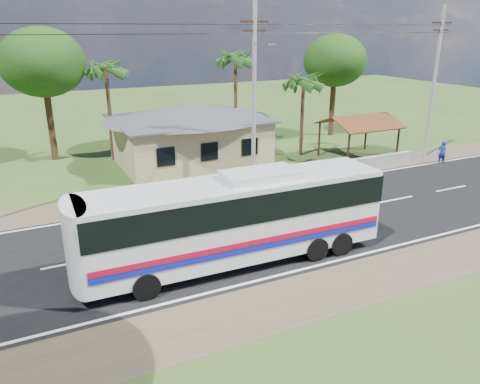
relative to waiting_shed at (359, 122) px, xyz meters
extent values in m
plane|color=#2C4E1B|center=(-13.00, -8.50, -2.73)|extent=(120.00, 120.00, 0.00)
cube|color=black|center=(-13.00, -8.50, -2.72)|extent=(120.00, 10.00, 0.02)
cube|color=brown|center=(-13.00, -2.00, -2.72)|extent=(120.00, 3.00, 0.01)
cube|color=brown|center=(-13.00, -15.00, -2.72)|extent=(120.00, 3.00, 0.01)
cube|color=silver|center=(-13.00, -3.80, -2.70)|extent=(120.00, 0.15, 0.01)
cube|color=silver|center=(-13.00, -13.20, -2.70)|extent=(120.00, 0.15, 0.01)
cube|color=silver|center=(-13.00, -8.50, -2.70)|extent=(120.00, 0.15, 0.01)
cube|color=#C7B584|center=(-12.00, 4.50, -1.13)|extent=(10.00, 8.00, 3.20)
cube|color=#4C4F54|center=(-12.00, 4.50, 0.52)|extent=(10.60, 8.60, 0.10)
pyramid|color=#4C4F54|center=(-12.00, 4.50, 1.67)|extent=(12.40, 10.00, 1.20)
cube|color=black|center=(-15.00, 0.48, -1.03)|extent=(1.20, 0.08, 1.20)
cube|color=black|center=(-12.00, 0.48, -1.03)|extent=(1.20, 0.08, 1.20)
cube|color=black|center=(-9.00, 0.48, -1.03)|extent=(1.20, 0.08, 1.20)
cylinder|color=#361E13|center=(-2.30, -1.80, -1.43)|extent=(0.16, 0.16, 2.60)
cylinder|color=#361E13|center=(-2.30, 1.80, -1.43)|extent=(0.16, 0.16, 2.60)
cylinder|color=#361E13|center=(2.30, -1.80, -1.43)|extent=(0.16, 0.16, 2.60)
cylinder|color=#361E13|center=(2.30, 1.80, -1.43)|extent=(0.16, 0.16, 2.60)
cube|color=brown|center=(0.00, -1.10, 0.17)|extent=(5.20, 2.28, 0.90)
cube|color=brown|center=(0.00, 1.10, 0.17)|extent=(5.20, 2.28, 0.90)
cube|color=#361E13|center=(0.00, 0.00, 0.52)|extent=(5.20, 0.12, 0.12)
cube|color=#9E9E99|center=(-1.00, -2.90, -2.28)|extent=(7.00, 0.30, 0.90)
cylinder|color=#9E9E99|center=(-10.00, -2.00, 2.77)|extent=(0.26, 0.26, 11.00)
cube|color=#361E13|center=(-10.00, -2.00, 7.07)|extent=(1.80, 0.12, 0.12)
cube|color=#361E13|center=(-10.00, -2.00, 6.57)|extent=(1.40, 0.10, 0.10)
cylinder|color=#9E9E99|center=(5.00, -2.00, 2.77)|extent=(0.26, 0.26, 11.00)
cube|color=#361E13|center=(5.00, -2.00, 7.07)|extent=(1.80, 0.12, 0.12)
cube|color=#361E13|center=(5.00, -2.00, 6.57)|extent=(1.40, 0.10, 0.10)
cylinder|color=gray|center=(-10.00, -3.00, 5.87)|extent=(0.08, 2.00, 0.08)
cube|color=gray|center=(-10.00, -4.00, 5.87)|extent=(0.50, 0.18, 0.12)
cylinder|color=black|center=(-18.00, -2.00, 6.87)|extent=(16.00, 0.02, 0.02)
cylinder|color=black|center=(-2.50, -2.00, 6.87)|extent=(15.00, 0.02, 0.02)
cylinder|color=#47301E|center=(-3.50, 2.50, 0.27)|extent=(0.28, 0.28, 6.00)
cylinder|color=#47301E|center=(-7.00, 7.00, 1.02)|extent=(0.28, 0.28, 7.50)
cylinder|color=#47301E|center=(-17.00, 7.50, 0.77)|extent=(0.28, 0.28, 7.00)
cylinder|color=#47301E|center=(-21.00, 9.50, 0.25)|extent=(0.50, 0.50, 5.95)
ellipsoid|color=#153A0F|center=(-21.00, 9.50, 4.42)|extent=(6.00, 6.00, 4.92)
cylinder|color=#47301E|center=(3.00, 7.50, 0.07)|extent=(0.50, 0.50, 5.60)
ellipsoid|color=#153A0F|center=(3.00, 7.50, 3.99)|extent=(5.60, 5.60, 4.59)
cube|color=silver|center=(-15.61, -11.43, -0.68)|extent=(12.68, 2.89, 3.16)
cube|color=black|center=(-15.61, -11.43, 0.11)|extent=(12.74, 2.96, 1.16)
cube|color=black|center=(-21.93, -11.30, -0.26)|extent=(0.18, 2.42, 1.89)
cube|color=maroon|center=(-15.64, -12.76, -1.26)|extent=(12.42, 0.30, 0.23)
cube|color=#0D1592|center=(-15.64, -12.76, -1.52)|extent=(12.42, 0.30, 0.23)
cube|color=silver|center=(-14.56, -11.45, 1.06)|extent=(3.19, 1.75, 0.32)
cylinder|color=black|center=(-19.85, -12.55, -2.20)|extent=(1.06, 0.39, 1.05)
cylinder|color=black|center=(-19.80, -10.13, -2.20)|extent=(1.06, 0.39, 1.05)
cylinder|color=black|center=(-12.48, -12.70, -2.20)|extent=(1.06, 0.39, 1.05)
cylinder|color=black|center=(-12.43, -10.28, -2.20)|extent=(1.06, 0.39, 1.05)
cylinder|color=black|center=(-11.22, -12.73, -2.20)|extent=(1.06, 0.39, 1.05)
cylinder|color=black|center=(-11.17, -10.31, -2.20)|extent=(1.06, 0.39, 1.05)
imported|color=black|center=(-8.96, -3.16, -2.23)|extent=(1.92, 0.77, 0.99)
imported|color=navy|center=(4.52, -4.03, -1.89)|extent=(0.72, 0.61, 1.68)
camera|label=1|loc=(-23.25, -27.55, 6.74)|focal=35.00mm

